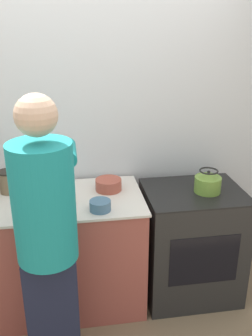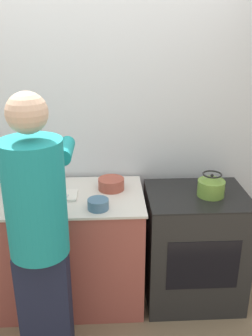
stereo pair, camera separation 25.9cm
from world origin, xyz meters
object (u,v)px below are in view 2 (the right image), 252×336
oven (194,247)px  kettle (211,186)px  canister_jar (15,177)px  person (39,230)px  bowl_prep (98,204)px  cutting_board (56,196)px  knife (54,195)px

oven → kettle: size_ratio=4.62×
oven → canister_jar: bearing=171.3°
oven → person: person is taller
bowl_prep → canister_jar: bearing=148.4°
canister_jar → kettle: bearing=-9.2°
person → oven: bearing=27.1°
kettle → cutting_board: bearing=177.8°
cutting_board → canister_jar: canister_jar is taller
oven → knife: size_ratio=4.40×
knife → canister_jar: (-0.32, 0.21, 0.06)m
cutting_board → knife: bearing=-146.1°
oven → kettle: 0.54m
oven → cutting_board: size_ratio=3.03×
person → canister_jar: size_ratio=10.49×
person → kettle: size_ratio=9.00×
canister_jar → bowl_prep: bearing=-31.6°
cutting_board → kettle: (1.13, -0.04, 0.07)m
person → kettle: bearing=24.2°
kettle → canister_jar: (-1.47, 0.24, 0.01)m
kettle → bowl_prep: kettle is taller
person → bowl_prep: size_ratio=12.23×
oven → person: 1.31m
person → kettle: person is taller
cutting_board → canister_jar: size_ratio=1.78×
kettle → bowl_prep: 0.84m
person → knife: bearing=88.6°
oven → canister_jar: canister_jar is taller
oven → canister_jar: (-1.38, 0.21, 0.54)m
cutting_board → bowl_prep: (0.31, -0.20, 0.03)m
kettle → canister_jar: 1.48m
kettle → canister_jar: bearing=170.8°
knife → bowl_prep: 0.38m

